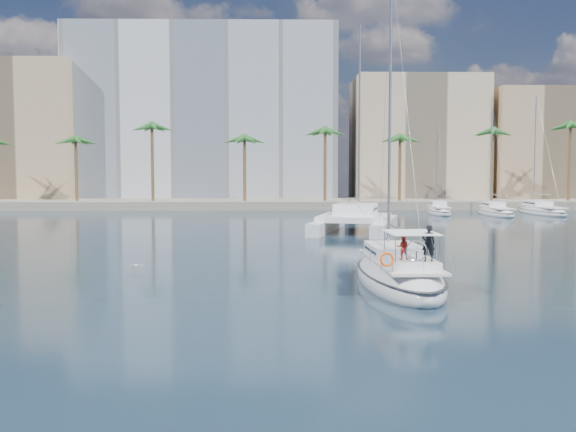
{
  "coord_description": "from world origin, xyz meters",
  "views": [
    {
      "loc": [
        -0.34,
        -32.83,
        5.63
      ],
      "look_at": [
        0.27,
        1.5,
        3.11
      ],
      "focal_mm": 40.0,
      "sensor_mm": 36.0,
      "label": 1
    }
  ],
  "objects": [
    {
      "name": "moored_yacht_a",
      "position": [
        20.0,
        47.0,
        0.0
      ],
      "size": [
        3.37,
        9.52,
        11.9
      ],
      "primitive_type": null,
      "rotation": [
        0.0,
        0.0,
        -0.07
      ],
      "color": "silver",
      "rests_on": "ground"
    },
    {
      "name": "building_tan_left",
      "position": [
        -42.0,
        69.0,
        11.0
      ],
      "size": [
        22.0,
        14.0,
        22.0
      ],
      "primitive_type": "cube",
      "color": "tan",
      "rests_on": "ground"
    },
    {
      "name": "palm_left",
      "position": [
        -34.0,
        57.0,
        10.28
      ],
      "size": [
        3.6,
        3.6,
        12.3
      ],
      "color": "brown",
      "rests_on": "ground"
    },
    {
      "name": "moored_yacht_c",
      "position": [
        33.0,
        47.0,
        0.0
      ],
      "size": [
        3.98,
        12.33,
        15.54
      ],
      "primitive_type": null,
      "rotation": [
        0.0,
        0.0,
        0.03
      ],
      "color": "silver",
      "rests_on": "ground"
    },
    {
      "name": "seagull",
      "position": [
        -8.14,
        2.48,
        0.3
      ],
      "size": [
        0.93,
        0.4,
        0.17
      ],
      "color": "silver",
      "rests_on": "ground"
    },
    {
      "name": "ground",
      "position": [
        0.0,
        0.0,
        0.0
      ],
      "size": [
        160.0,
        160.0,
        0.0
      ],
      "primitive_type": "plane",
      "color": "black",
      "rests_on": "ground"
    },
    {
      "name": "building_beige",
      "position": [
        22.0,
        70.0,
        10.0
      ],
      "size": [
        20.0,
        14.0,
        20.0
      ],
      "primitive_type": "cube",
      "color": "tan",
      "rests_on": "ground"
    },
    {
      "name": "catamaran",
      "position": [
        6.76,
        24.77,
        1.17
      ],
      "size": [
        9.66,
        14.21,
        18.78
      ],
      "rotation": [
        0.0,
        0.0,
        -0.27
      ],
      "color": "silver",
      "rests_on": "ground"
    },
    {
      "name": "quay",
      "position": [
        0.0,
        61.0,
        0.6
      ],
      "size": [
        120.0,
        14.0,
        1.2
      ],
      "primitive_type": "cube",
      "color": "gray",
      "rests_on": "ground"
    },
    {
      "name": "building_tan_right",
      "position": [
        42.0,
        68.0,
        9.0
      ],
      "size": [
        18.0,
        12.0,
        18.0
      ],
      "primitive_type": "cube",
      "color": "tan",
      "rests_on": "ground"
    },
    {
      "name": "main_sloop",
      "position": [
        5.54,
        -2.23,
        0.52
      ],
      "size": [
        3.95,
        11.36,
        16.69
      ],
      "rotation": [
        0.0,
        0.0,
        0.03
      ],
      "color": "silver",
      "rests_on": "ground"
    },
    {
      "name": "palm_centre",
      "position": [
        0.0,
        57.0,
        10.28
      ],
      "size": [
        3.6,
        3.6,
        12.3
      ],
      "color": "brown",
      "rests_on": "ground"
    },
    {
      "name": "building_modern",
      "position": [
        -12.0,
        73.0,
        14.0
      ],
      "size": [
        42.0,
        16.0,
        28.0
      ],
      "primitive_type": "cube",
      "color": "silver",
      "rests_on": "ground"
    },
    {
      "name": "palm_right",
      "position": [
        34.0,
        57.0,
        10.28
      ],
      "size": [
        3.6,
        3.6,
        12.3
      ],
      "color": "brown",
      "rests_on": "ground"
    },
    {
      "name": "moored_yacht_b",
      "position": [
        26.5,
        45.0,
        0.0
      ],
      "size": [
        3.32,
        10.83,
        13.72
      ],
      "primitive_type": null,
      "rotation": [
        0.0,
        0.0,
        -0.02
      ],
      "color": "silver",
      "rests_on": "ground"
    }
  ]
}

